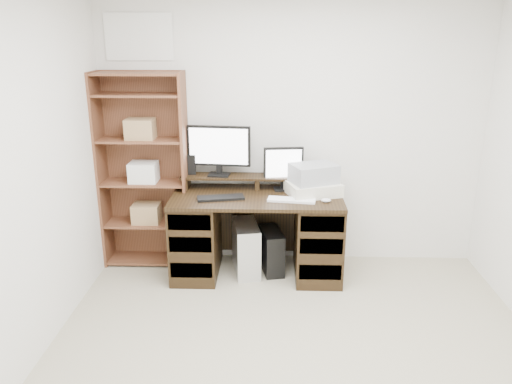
{
  "coord_description": "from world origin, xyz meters",
  "views": [
    {
      "loc": [
        -0.18,
        -2.52,
        2.14
      ],
      "look_at": [
        -0.31,
        1.43,
        0.85
      ],
      "focal_mm": 35.0,
      "sensor_mm": 36.0,
      "label": 1
    }
  ],
  "objects_px": {
    "monitor_small": "(283,167)",
    "bookshelf": "(144,169)",
    "desk": "(257,233)",
    "tower_silver": "(246,248)",
    "tower_black": "(272,250)",
    "printer": "(313,188)",
    "monitor_wide": "(219,148)"
  },
  "relations": [
    {
      "from": "monitor_small",
      "to": "bookshelf",
      "type": "distance_m",
      "value": 1.28
    },
    {
      "from": "desk",
      "to": "monitor_small",
      "type": "height_order",
      "value": "monitor_small"
    },
    {
      "from": "tower_silver",
      "to": "tower_black",
      "type": "distance_m",
      "value": 0.24
    },
    {
      "from": "tower_silver",
      "to": "bookshelf",
      "type": "relative_size",
      "value": 0.26
    },
    {
      "from": "desk",
      "to": "tower_silver",
      "type": "distance_m",
      "value": 0.19
    },
    {
      "from": "desk",
      "to": "tower_silver",
      "type": "xyz_separation_m",
      "value": [
        -0.1,
        0.02,
        -0.16
      ]
    },
    {
      "from": "tower_black",
      "to": "monitor_small",
      "type": "bearing_deg",
      "value": 41.0
    },
    {
      "from": "desk",
      "to": "printer",
      "type": "xyz_separation_m",
      "value": [
        0.5,
        0.05,
        0.42
      ]
    },
    {
      "from": "desk",
      "to": "printer",
      "type": "bearing_deg",
      "value": 5.2
    },
    {
      "from": "printer",
      "to": "tower_black",
      "type": "bearing_deg",
      "value": 161.95
    },
    {
      "from": "monitor_wide",
      "to": "monitor_small",
      "type": "distance_m",
      "value": 0.61
    },
    {
      "from": "monitor_wide",
      "to": "printer",
      "type": "height_order",
      "value": "monitor_wide"
    },
    {
      "from": "monitor_wide",
      "to": "tower_silver",
      "type": "xyz_separation_m",
      "value": [
        0.25,
        -0.2,
        -0.89
      ]
    },
    {
      "from": "monitor_small",
      "to": "printer",
      "type": "relative_size",
      "value": 0.88
    },
    {
      "from": "monitor_small",
      "to": "bookshelf",
      "type": "height_order",
      "value": "bookshelf"
    },
    {
      "from": "monitor_small",
      "to": "printer",
      "type": "xyz_separation_m",
      "value": [
        0.26,
        -0.14,
        -0.16
      ]
    },
    {
      "from": "desk",
      "to": "bookshelf",
      "type": "distance_m",
      "value": 1.19
    },
    {
      "from": "bookshelf",
      "to": "monitor_small",
      "type": "bearing_deg",
      "value": -1.41
    },
    {
      "from": "monitor_wide",
      "to": "tower_silver",
      "type": "height_order",
      "value": "monitor_wide"
    },
    {
      "from": "printer",
      "to": "tower_black",
      "type": "distance_m",
      "value": 0.71
    },
    {
      "from": "monitor_small",
      "to": "monitor_wide",
      "type": "bearing_deg",
      "value": 169.28
    },
    {
      "from": "printer",
      "to": "bookshelf",
      "type": "height_order",
      "value": "bookshelf"
    },
    {
      "from": "monitor_small",
      "to": "printer",
      "type": "height_order",
      "value": "monitor_small"
    },
    {
      "from": "desk",
      "to": "printer",
      "type": "height_order",
      "value": "printer"
    },
    {
      "from": "printer",
      "to": "monitor_wide",
      "type": "bearing_deg",
      "value": 150.82
    },
    {
      "from": "printer",
      "to": "bookshelf",
      "type": "distance_m",
      "value": 1.55
    },
    {
      "from": "tower_silver",
      "to": "bookshelf",
      "type": "distance_m",
      "value": 1.18
    },
    {
      "from": "monitor_wide",
      "to": "printer",
      "type": "relative_size",
      "value": 1.3
    },
    {
      "from": "desk",
      "to": "tower_black",
      "type": "relative_size",
      "value": 3.57
    },
    {
      "from": "tower_silver",
      "to": "monitor_wide",
      "type": "bearing_deg",
      "value": 130.87
    },
    {
      "from": "monitor_small",
      "to": "tower_silver",
      "type": "relative_size",
      "value": 0.84
    },
    {
      "from": "printer",
      "to": "tower_silver",
      "type": "height_order",
      "value": "printer"
    }
  ]
}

